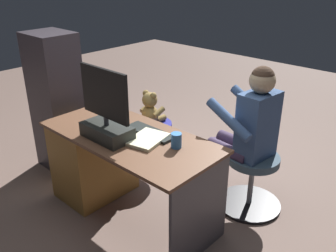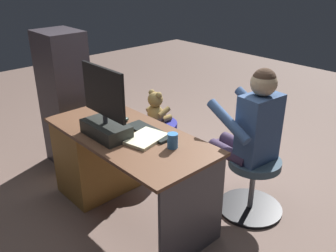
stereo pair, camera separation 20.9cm
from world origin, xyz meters
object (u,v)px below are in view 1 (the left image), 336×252
keyboard (150,132)px  computer_mouse (122,121)px  visitor_chair (252,178)px  person (247,126)px  monitor (106,119)px  teddy_bear (151,109)px  cup (176,140)px  office_chair_teddy (151,141)px  desk (101,157)px  tv_remote (96,124)px

keyboard → computer_mouse: size_ratio=4.38×
visitor_chair → person: bearing=5.8°
monitor → teddy_bear: monitor is taller
cup → office_chair_teddy: size_ratio=0.22×
cup → person: bearing=-104.9°
desk → cup: cup is taller
monitor → office_chair_teddy: bearing=-66.0°
monitor → tv_remote: size_ratio=3.51×
keyboard → office_chair_teddy: 0.85m
computer_mouse → tv_remote: size_ratio=0.64×
teddy_bear → person: 1.00m
tv_remote → person: person is taller
computer_mouse → teddy_bear: 0.60m
computer_mouse → tv_remote: computer_mouse is taller
monitor → person: monitor is taller
monitor → computer_mouse: (0.13, -0.25, -0.14)m
keyboard → person: bearing=-127.4°
computer_mouse → office_chair_teddy: computer_mouse is taller
teddy_bear → keyboard: bearing=134.8°
visitor_chair → keyboard: bearing=48.2°
computer_mouse → person: bearing=-140.4°
keyboard → person: 0.77m
keyboard → tv_remote: (0.43, 0.18, -0.00)m
teddy_bear → office_chair_teddy: bearing=90.0°
monitor → cup: monitor is taller
office_chair_teddy → desk: bearing=94.5°
visitor_chair → person: person is taller
office_chair_teddy → visitor_chair: 1.08m
teddy_bear → person: person is taller
cup → teddy_bear: (0.82, -0.56, -0.15)m
desk → monitor: size_ratio=2.71×
office_chair_teddy → teddy_bear: bearing=-90.0°
keyboard → teddy_bear: 0.74m
desk → person: 1.24m
person → desk: bearing=38.4°
desk → keyboard: size_ratio=3.40×
monitor → office_chair_teddy: size_ratio=1.08×
cup → teddy_bear: bearing=-34.4°
computer_mouse → cup: size_ratio=0.89×
cup → keyboard: bearing=-7.0°
cup → tv_remote: size_ratio=0.72×
monitor → computer_mouse: 0.31m
desk → teddy_bear: (0.05, -0.65, 0.24)m
keyboard → computer_mouse: computer_mouse is taller
visitor_chair → person: (0.09, 0.01, 0.45)m
teddy_bear → cup: bearing=145.6°
visitor_chair → office_chair_teddy: bearing=5.8°
office_chair_teddy → monitor: bearing=114.0°
person → tv_remote: bearing=41.3°
teddy_bear → monitor: bearing=113.7°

